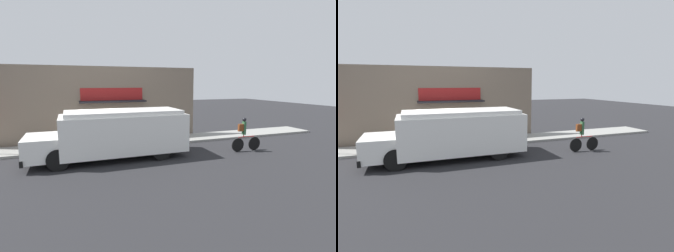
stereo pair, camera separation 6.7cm
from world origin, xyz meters
The scene contains 6 objects.
ground_plane centered at (0.00, 0.00, 0.00)m, with size 70.00×70.00×0.00m, color #232326.
sidewalk centered at (0.00, 1.01, 0.06)m, with size 28.00×2.01×0.13m.
storefront centered at (0.04, 2.29, 2.18)m, with size 12.22×0.86×4.33m.
school_bus centered at (0.43, -1.53, 1.16)m, with size 6.89×2.77×2.18m.
cyclist centered at (6.65, -2.56, 0.81)m, with size 1.67×0.20×1.71m.
trash_bin centered at (0.19, 1.32, 0.54)m, with size 0.58×0.58×0.83m.
Camera 1 is at (-1.47, -13.22, 3.39)m, focal length 28.00 mm.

